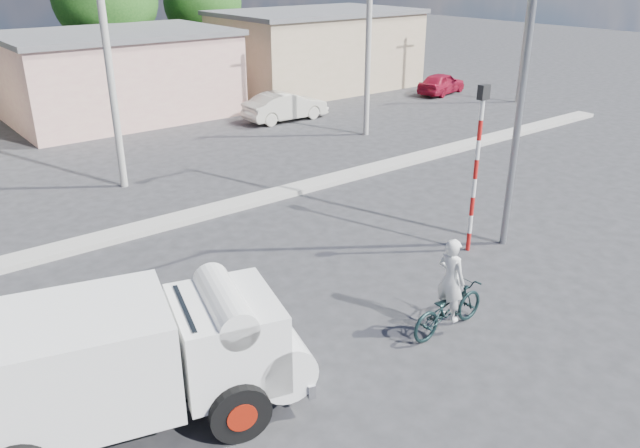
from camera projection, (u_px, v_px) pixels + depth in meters
ground_plane at (426, 312)px, 13.62m from camera, size 120.00×120.00×0.00m
median at (236, 204)px, 19.39m from camera, size 40.00×0.80×0.16m
truck at (134, 360)px, 9.87m from camera, size 5.83×3.35×2.27m
bicycle at (448, 308)px, 12.75m from camera, size 2.04×0.75×1.07m
cyclist at (450, 293)px, 12.61m from camera, size 0.44×0.66×1.77m
car_cream at (285, 106)px, 29.61m from camera, size 4.13×1.53×1.35m
car_red at (441, 83)px, 35.49m from camera, size 3.78×2.19×1.21m
traffic_pole at (477, 156)px, 15.51m from camera, size 0.28×0.18×4.36m
streetlight at (522, 57)px, 14.90m from camera, size 2.34×0.22×9.00m
building_row at (100, 74)px, 29.35m from camera, size 37.80×7.30×4.44m
utility_poles at (251, 50)px, 22.57m from camera, size 35.40×0.24×8.00m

